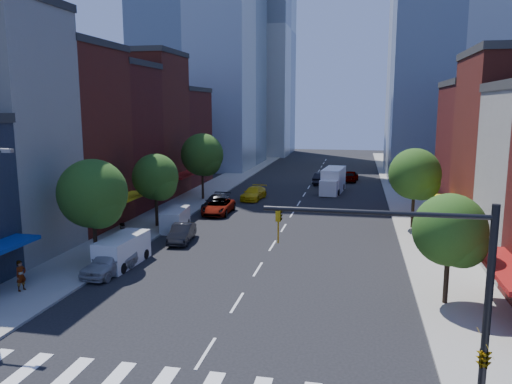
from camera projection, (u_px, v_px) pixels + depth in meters
ground at (206, 353)px, 22.53m from camera, size 220.00×220.00×0.00m
sidewalk_left at (205, 193)px, 63.61m from camera, size 5.00×120.00×0.15m
sidewalk_right at (408, 200)px, 58.68m from camera, size 5.00×120.00×0.15m
bldg_left_2 at (49, 140)px, 45.11m from camera, size 12.00×9.00×16.00m
bldg_left_3 at (97, 140)px, 53.40m from camera, size 12.00×8.00×15.00m
bldg_left_4 at (132, 127)px, 61.44m from camera, size 12.00×9.00×17.00m
bldg_left_5 at (162, 138)px, 70.95m from camera, size 12.00×10.00×13.00m
bldg_right_3 at (505, 152)px, 50.12m from camera, size 12.00×10.00×13.00m
tower_far_w at (252, 30)px, 113.06m from camera, size 18.00×18.00×56.00m
traffic_signal at (467, 329)px, 15.52m from camera, size 7.24×2.24×8.00m
tree_left_near at (94, 196)px, 34.49m from camera, size 4.80×4.80×7.30m
tree_left_mid at (157, 179)px, 45.17m from camera, size 4.20×4.20×6.65m
tree_left_far at (203, 156)px, 58.57m from camera, size 5.00×5.00×7.75m
tree_right_near at (453, 233)px, 27.18m from camera, size 4.00×4.00×6.20m
tree_right_far at (416, 176)px, 44.44m from camera, size 4.60×4.60×7.20m
parked_car_front at (109, 262)px, 33.10m from camera, size 2.40×4.91×1.61m
parked_car_second at (182, 233)px, 40.90m from camera, size 2.08×4.63×1.47m
parked_car_third at (218, 207)px, 51.55m from camera, size 2.56×5.53×1.53m
parked_car_rear at (216, 202)px, 53.78m from camera, size 2.25×5.40×1.56m
cargo_van_near at (122, 251)px, 34.80m from camera, size 2.19×4.96×2.08m
cargo_van_far at (175, 220)px, 44.86m from camera, size 2.27×4.60×1.88m
taxi at (254, 193)px, 59.48m from camera, size 2.64×5.40×1.51m
traffic_car_oncoming at (322, 179)px, 71.39m from camera, size 2.32×5.06×1.61m
traffic_car_far at (351, 176)px, 73.75m from camera, size 2.45×5.01×1.64m
box_truck at (333, 181)px, 64.38m from camera, size 3.05×7.90×3.10m
pedestrian_near at (21, 276)px, 29.65m from camera, size 0.59×0.76×1.86m
pedestrian_far at (122, 235)px, 38.88m from camera, size 0.99×1.12×1.94m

